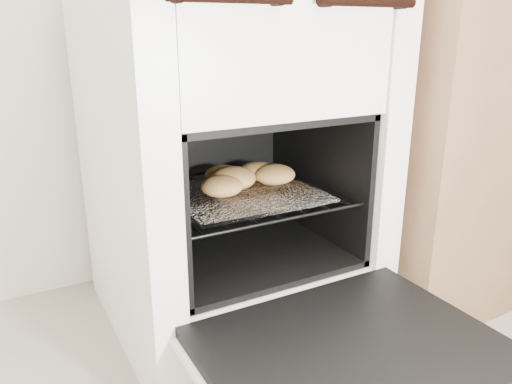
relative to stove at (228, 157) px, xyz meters
The scene contains 6 objects.
stove is the anchor object (origin of this frame).
oven_door 0.61m from the stove, 90.00° to the right, with size 0.59×0.46×0.04m.
oven_rack 0.11m from the stove, 90.00° to the right, with size 0.47×0.46×0.01m.
foil_sheet 0.12m from the stove, 90.00° to the right, with size 0.37×0.33×0.01m, color white.
baked_rolls 0.07m from the stove, 72.78° to the right, with size 0.32×0.24×0.06m.
counter 0.86m from the stove, ahead, with size 1.01×0.67×1.01m, color brown.
Camera 1 is at (-0.43, -0.04, 0.81)m, focal length 35.00 mm.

